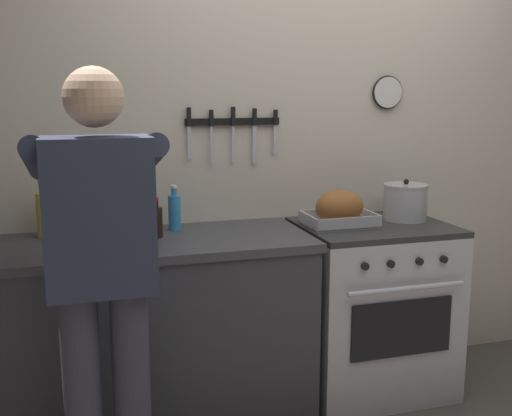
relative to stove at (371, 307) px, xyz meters
The scene contains 12 objects.
wall_back 0.95m from the stove, 121.30° to the left, with size 6.00×0.13×2.60m.
counter_block 1.42m from the stove, behind, with size 2.03×0.65×0.90m.
stove is the anchor object (origin of this frame).
person_cook 1.59m from the stove, 157.83° to the right, with size 0.51×0.63×1.66m.
roasting_pan 0.57m from the stove, behind, with size 0.35×0.26×0.18m.
stock_pot 0.59m from the stove, 15.81° to the left, with size 0.23×0.23×0.22m.
cutting_board 1.50m from the stove, behind, with size 0.36×0.24×0.02m, color tan.
bottle_soy_sauce 1.24m from the stove, behind, with size 0.06×0.06×0.19m.
bottle_dish_soap 1.16m from the stove, behind, with size 0.06×0.06×0.22m.
bottle_vinegar 1.55m from the stove, behind, with size 0.06×0.06×0.23m.
bottle_wine_red 1.48m from the stove, behind, with size 0.07×0.07×0.30m.
bottle_cooking_oil 1.72m from the stove, behind, with size 0.07×0.07×0.27m.
Camera 1 is at (-1.27, -1.82, 1.57)m, focal length 43.35 mm.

